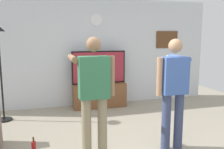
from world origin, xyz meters
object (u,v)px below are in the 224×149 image
(framed_picture, at_px, (167,40))
(person_standing_nearer_lamp, at_px, (94,90))
(television, at_px, (99,67))
(person_standing_nearer_couch, at_px, (173,88))
(tv_stand, at_px, (99,95))
(wall_clock, at_px, (96,20))

(framed_picture, bearing_deg, person_standing_nearer_lamp, -133.90)
(television, xyz_separation_m, framed_picture, (1.99, 0.25, 0.67))
(person_standing_nearer_lamp, distance_m, person_standing_nearer_couch, 1.23)
(tv_stand, bearing_deg, wall_clock, 90.00)
(television, distance_m, person_standing_nearer_lamp, 2.56)
(framed_picture, distance_m, person_standing_nearer_couch, 3.22)
(television, bearing_deg, tv_stand, -90.00)
(wall_clock, bearing_deg, person_standing_nearer_lamp, -103.23)
(person_standing_nearer_lamp, bearing_deg, tv_stand, 75.26)
(television, xyz_separation_m, person_standing_nearer_couch, (0.58, -2.57, -0.02))
(person_standing_nearer_lamp, bearing_deg, framed_picture, 46.10)
(television, bearing_deg, framed_picture, 7.14)
(wall_clock, height_order, person_standing_nearer_couch, wall_clock)
(tv_stand, relative_size, framed_picture, 2.06)
(tv_stand, distance_m, framed_picture, 2.43)
(television, height_order, person_standing_nearer_couch, person_standing_nearer_couch)
(person_standing_nearer_couch, bearing_deg, tv_stand, 103.02)
(framed_picture, bearing_deg, tv_stand, -171.55)
(tv_stand, bearing_deg, person_standing_nearer_couch, -76.98)
(wall_clock, xyz_separation_m, person_standing_nearer_couch, (0.58, -2.82, -1.19))
(framed_picture, height_order, person_standing_nearer_couch, framed_picture)
(tv_stand, relative_size, wall_clock, 4.43)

